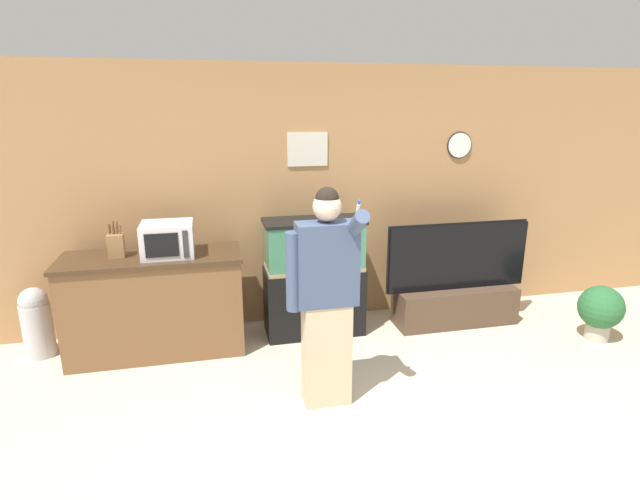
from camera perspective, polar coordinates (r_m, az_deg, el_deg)
ground_plane at (r=3.47m, az=10.58°, el=-23.56°), size 18.00×18.00×0.00m
wall_back_paneled at (r=5.15m, az=0.30°, el=6.09°), size 10.00×0.08×2.60m
counter_island at (r=4.81m, az=-18.26°, el=-5.88°), size 1.57×0.64×0.93m
microwave at (r=4.58m, az=-17.02°, el=1.18°), size 0.44×0.40×0.29m
knife_block at (r=4.69m, az=-22.26°, el=0.54°), size 0.13×0.12×0.31m
aquarium_on_stand at (r=4.91m, az=-0.70°, el=-3.11°), size 0.96×0.44×1.16m
tv_on_stand at (r=5.39m, az=15.21°, el=-4.91°), size 1.52×0.40×1.08m
person_standing at (r=3.64m, az=0.65°, el=-5.30°), size 0.53×0.40×1.67m
potted_plant at (r=5.55m, az=29.41°, el=-5.94°), size 0.42×0.42×0.55m
trash_bin at (r=5.21m, az=-29.65°, el=-7.08°), size 0.26×0.26×0.65m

